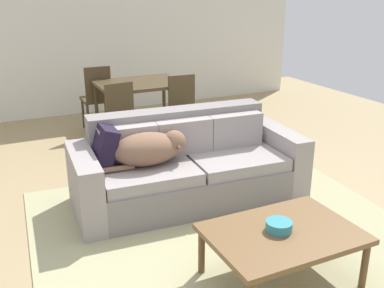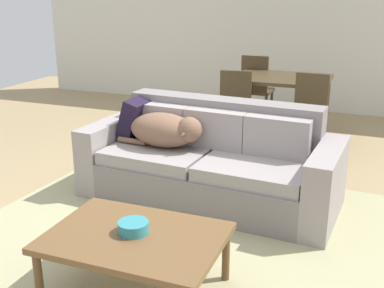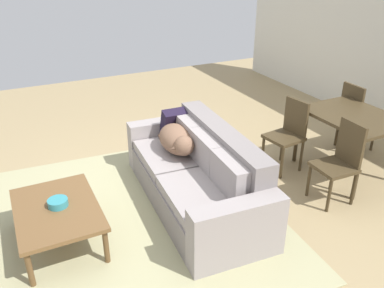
{
  "view_description": "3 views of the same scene",
  "coord_description": "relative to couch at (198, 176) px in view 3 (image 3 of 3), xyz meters",
  "views": [
    {
      "loc": [
        -1.49,
        -3.37,
        2.02
      ],
      "look_at": [
        0.16,
        0.06,
        0.67
      ],
      "focal_mm": 42.29,
      "sensor_mm": 36.0,
      "label": 1
    },
    {
      "loc": [
        1.5,
        -3.4,
        1.8
      ],
      "look_at": [
        0.15,
        0.1,
        0.57
      ],
      "focal_mm": 44.85,
      "sensor_mm": 36.0,
      "label": 2
    },
    {
      "loc": [
        3.59,
        -1.39,
        2.56
      ],
      "look_at": [
        0.13,
        0.32,
        0.67
      ],
      "focal_mm": 37.45,
      "sensor_mm": 36.0,
      "label": 3
    }
  ],
  "objects": [
    {
      "name": "couch",
      "position": [
        0.0,
        0.0,
        0.0
      ],
      "size": [
        2.26,
        1.05,
        0.85
      ],
      "rotation": [
        0.0,
        0.0,
        -0.07
      ],
      "color": "gray",
      "rests_on": "ground"
    },
    {
      "name": "dog_on_left_cushion",
      "position": [
        -0.4,
        -0.06,
        0.28
      ],
      "size": [
        0.8,
        0.42,
        0.3
      ],
      "rotation": [
        0.0,
        0.0,
        -0.07
      ],
      "color": "brown",
      "rests_on": "couch"
    },
    {
      "name": "coffee_table",
      "position": [
        0.03,
        -1.5,
        0.03
      ],
      "size": [
        1.04,
        0.74,
        0.4
      ],
      "color": "brown",
      "rests_on": "ground"
    },
    {
      "name": "dining_table",
      "position": [
        0.22,
        1.98,
        0.37
      ],
      "size": [
        1.12,
        0.88,
        0.78
      ],
      "color": "#443620",
      "rests_on": "ground"
    },
    {
      "name": "ground_plane",
      "position": [
        -0.24,
        -0.34,
        -0.33
      ],
      "size": [
        10.0,
        10.0,
        0.0
      ],
      "primitive_type": "plane",
      "color": "tan"
    },
    {
      "name": "dining_chair_near_right",
      "position": [
        0.63,
        1.42,
        0.17
      ],
      "size": [
        0.42,
        0.42,
        0.92
      ],
      "rotation": [
        0.0,
        0.0,
        -0.05
      ],
      "color": "#443620",
      "rests_on": "ground"
    },
    {
      "name": "bowl_on_coffee_table",
      "position": [
        0.01,
        -1.48,
        0.11
      ],
      "size": [
        0.19,
        0.19,
        0.07
      ],
      "primitive_type": "cylinder",
      "color": "teal",
      "rests_on": "coffee_table"
    },
    {
      "name": "dining_chair_far_left",
      "position": [
        -0.23,
        2.53,
        0.2
      ],
      "size": [
        0.41,
        0.41,
        0.95
      ],
      "rotation": [
        0.0,
        0.0,
        3.13
      ],
      "color": "#443620",
      "rests_on": "ground"
    },
    {
      "name": "area_rug",
      "position": [
        -0.0,
        -0.82,
        -0.32
      ],
      "size": [
        3.35,
        3.2,
        0.01
      ],
      "primitive_type": "cube",
      "rotation": [
        0.0,
        0.0,
        -0.07
      ],
      "color": "tan",
      "rests_on": "ground"
    },
    {
      "name": "throw_pillow_by_left_arm",
      "position": [
        -0.79,
        0.11,
        0.3
      ],
      "size": [
        0.26,
        0.39,
        0.41
      ],
      "primitive_type": "cube",
      "rotation": [
        0.0,
        0.3,
        -0.03
      ],
      "color": "black",
      "rests_on": "couch"
    },
    {
      "name": "dining_chair_near_left",
      "position": [
        -0.2,
        1.37,
        0.17
      ],
      "size": [
        0.45,
        0.45,
        0.91
      ],
      "rotation": [
        0.0,
        0.0,
        0.12
      ],
      "color": "#443620",
      "rests_on": "ground"
    }
  ]
}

